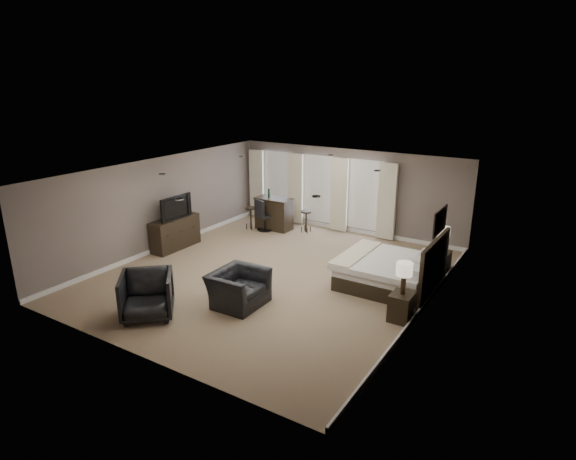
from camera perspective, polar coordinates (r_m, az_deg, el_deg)
The scene contains 16 objects.
room at distance 11.54m, azimuth -1.89°, elevation 0.59°, with size 7.60×8.60×2.64m.
window_bay at distance 15.46m, azimuth 3.51°, elevation 4.66°, with size 5.25×0.20×2.30m.
bed at distance 11.42m, azimuth 11.62°, elevation -3.29°, with size 2.11×2.02×1.35m, color silver.
nightstand_near at distance 10.05m, azimuth 13.30°, elevation -8.84°, with size 0.43×0.52×0.57m, color black.
nightstand_far at distance 12.63m, azimuth 17.64°, elevation -3.64°, with size 0.41×0.51×0.55m, color black.
lamp_near at distance 9.80m, azimuth 13.55°, elevation -5.60°, with size 0.32×0.32×0.67m, color beige.
lamp_far at distance 12.43m, azimuth 17.89°, elevation -1.08°, with size 0.31×0.31×0.64m, color beige.
wall_art at distance 10.78m, azimuth 17.54°, elevation 1.00°, with size 0.04×0.96×0.56m, color slate.
dresser at distance 14.05m, azimuth -13.22°, elevation -0.35°, with size 0.50×1.54×0.89m, color black.
tv at distance 13.90m, azimuth -13.37°, elevation 1.69°, with size 1.13×0.65×0.15m, color black.
armchair_near at distance 10.38m, azimuth -5.92°, elevation -6.21°, with size 1.16×0.76×1.02m, color black.
armchair_far at distance 10.23m, azimuth -16.40°, elevation -7.20°, with size 1.01×0.94×1.04m, color black.
bar_counter at distance 15.39m, azimuth -1.67°, elevation 1.98°, with size 1.18×0.61×1.03m, color black.
bar_stool_left at distance 15.46m, azimuth -4.42°, elevation 1.41°, with size 0.34×0.34×0.73m, color black.
bar_stool_right at distance 15.10m, azimuth 2.16°, elevation 1.01°, with size 0.33×0.33×0.70m, color black.
desk_chair at distance 15.27m, azimuth -2.72°, elevation 1.82°, with size 0.52×0.52×1.02m, color black.
Camera 1 is at (6.15, -9.14, 4.72)m, focal length 30.00 mm.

